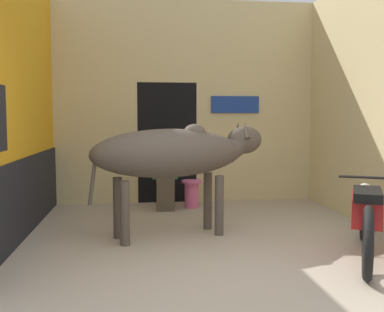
# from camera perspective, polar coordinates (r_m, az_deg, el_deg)

# --- Properties ---
(ground_plane) EXTENTS (30.00, 30.00, 0.00)m
(ground_plane) POSITION_cam_1_polar(r_m,az_deg,el_deg) (3.86, 6.40, -16.97)
(ground_plane) COLOR tan
(wall_left_shopfront) EXTENTS (0.25, 4.09, 3.41)m
(wall_left_shopfront) POSITION_cam_1_polar(r_m,az_deg,el_deg) (5.70, -21.79, 6.66)
(wall_left_shopfront) COLOR orange
(wall_left_shopfront) RESTS_ON ground_plane
(wall_back_with_doorway) EXTENTS (4.39, 0.93, 3.41)m
(wall_back_with_doorway) POSITION_cam_1_polar(r_m,az_deg,el_deg) (7.85, -1.75, 5.05)
(wall_back_with_doorway) COLOR #D1BC84
(wall_back_with_doorway) RESTS_ON ground_plane
(wall_right_with_door) EXTENTS (0.22, 4.09, 3.41)m
(wall_right_with_door) POSITION_cam_1_polar(r_m,az_deg,el_deg) (6.31, 22.77, 6.69)
(wall_right_with_door) COLOR #D1BC84
(wall_right_with_door) RESTS_ON ground_plane
(cow) EXTENTS (2.25, 1.10, 1.40)m
(cow) POSITION_cam_1_polar(r_m,az_deg,el_deg) (5.40, -2.02, 0.25)
(cow) COLOR #4C4238
(cow) RESTS_ON ground_plane
(motorcycle_near) EXTENTS (1.01, 1.88, 0.78)m
(motorcycle_near) POSITION_cam_1_polar(r_m,az_deg,el_deg) (4.96, 21.22, -6.95)
(motorcycle_near) COLOR black
(motorcycle_near) RESTS_ON ground_plane
(shopkeeper_seated) EXTENTS (0.39, 0.34, 1.20)m
(shopkeeper_seated) POSITION_cam_1_polar(r_m,az_deg,el_deg) (7.03, -3.46, -1.67)
(shopkeeper_seated) COLOR brown
(shopkeeper_seated) RESTS_ON ground_plane
(plastic_stool) EXTENTS (0.33, 0.33, 0.43)m
(plastic_stool) POSITION_cam_1_polar(r_m,az_deg,el_deg) (7.24, -0.03, -4.71)
(plastic_stool) COLOR #DB6093
(plastic_stool) RESTS_ON ground_plane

